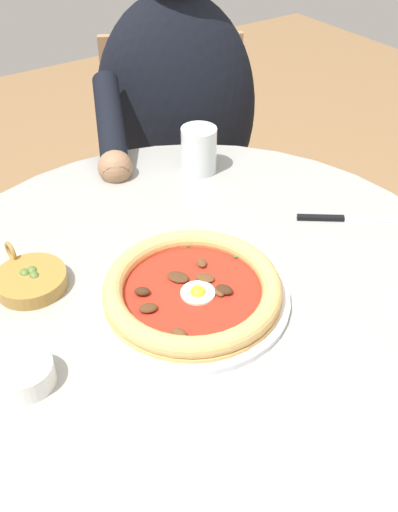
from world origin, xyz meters
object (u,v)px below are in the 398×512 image
cafe_chair_diner (176,162)px  ramekin_capers (25,373)px  water_glass (199,153)px  diner_person (178,182)px  dining_table (197,339)px  olive_pan (31,280)px  pizza_on_plate (192,291)px  steak_knife (340,219)px

cafe_chair_diner → ramekin_capers: bearing=-42.9°
water_glass → diner_person: (-0.28, 0.12, -0.25)m
cafe_chair_diner → diner_person: bearing=-30.0°
dining_table → water_glass: water_glass is taller
ramekin_capers → diner_person: size_ratio=0.06×
olive_pan → cafe_chair_diner: (-0.55, 0.60, -0.24)m
pizza_on_plate → water_glass: bearing=144.6°
pizza_on_plate → steak_knife: pizza_on_plate is taller
cafe_chair_diner → dining_table: bearing=-29.4°
pizza_on_plate → diner_person: diner_person is taller
pizza_on_plate → olive_pan: (-0.17, -0.19, -0.01)m
dining_table → water_glass: (-0.28, 0.19, 0.17)m
pizza_on_plate → water_glass: (-0.31, 0.22, 0.02)m
water_glass → diner_person: 0.39m
diner_person → cafe_chair_diner: size_ratio=1.41×
water_glass → olive_pan: 0.44m
dining_table → diner_person: 0.64m
ramekin_capers → olive_pan: (-0.18, 0.07, -0.01)m
water_glass → ramekin_capers: (0.32, -0.49, -0.02)m
dining_table → olive_pan: olive_pan is taller
steak_knife → ramekin_capers: ramekin_capers is taller
olive_pan → diner_person: (-0.42, 0.53, -0.22)m
steak_knife → diner_person: bearing=179.5°
olive_pan → cafe_chair_diner: size_ratio=0.16×
dining_table → steak_knife: steak_knife is taller
pizza_on_plate → olive_pan: 0.25m
dining_table → pizza_on_plate: size_ratio=3.11×
diner_person → ramekin_capers: bearing=-45.1°
pizza_on_plate → cafe_chair_diner: bearing=150.0°
pizza_on_plate → water_glass: size_ratio=3.16×
pizza_on_plate → steak_knife: size_ratio=1.58×
dining_table → cafe_chair_diner: size_ratio=1.08×
olive_pan → cafe_chair_diner: 0.85m
dining_table → cafe_chair_diner: bearing=150.6°
dining_table → steak_knife: size_ratio=4.91×
water_glass → steak_knife: bearing=21.1°
pizza_on_plate → cafe_chair_diner: size_ratio=0.35×
ramekin_capers → diner_person: bearing=134.9°
cafe_chair_diner → water_glass: bearing=-25.3°
water_glass → cafe_chair_diner: bearing=154.7°
steak_knife → diner_person: size_ratio=0.16×
olive_pan → diner_person: 0.71m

